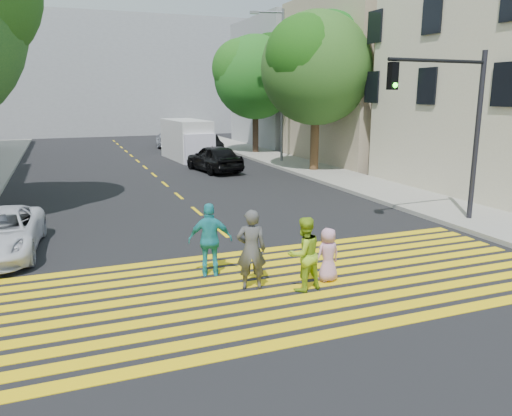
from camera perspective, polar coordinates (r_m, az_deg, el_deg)
ground at (r=10.29m, az=6.16°, el=-11.15°), size 120.00×120.00×0.00m
sidewalk_right at (r=26.95m, az=7.69°, el=4.02°), size 3.00×60.00×0.15m
crosswalk at (r=11.34m, az=3.18°, el=-8.71°), size 13.40×5.30×0.01m
lane_line at (r=31.41m, az=-13.00°, el=4.93°), size 0.12×34.40×0.01m
building_right_tan at (r=33.50m, az=14.63°, el=13.90°), size 10.00×10.00×10.00m
building_right_grey at (r=42.95m, az=5.84°, el=13.93°), size 10.00×10.00×10.00m
backdrop_block at (r=56.52m, az=-17.24°, el=14.19°), size 30.00×8.00×12.00m
tree_right_near at (r=27.44m, az=7.01°, el=16.19°), size 7.52×7.42×8.57m
tree_right_far at (r=35.67m, az=0.06°, el=15.21°), size 7.17×6.84×8.32m
pedestrian_man at (r=10.83m, az=-0.55°, el=-4.77°), size 0.75×0.60×1.78m
pedestrian_woman at (r=10.83m, az=5.50°, el=-5.25°), size 0.89×0.75×1.63m
pedestrian_child at (r=11.46m, az=8.22°, el=-5.32°), size 0.66×0.48×1.25m
pedestrian_extra at (r=11.66m, az=-5.24°, el=-3.64°), size 1.10×0.69×1.74m
dark_car_near at (r=27.57m, az=-4.82°, el=5.70°), size 2.45×4.61×1.49m
silver_car at (r=41.18m, az=-10.14°, el=7.72°), size 2.36×4.41×1.22m
dark_car_parked at (r=37.02m, az=-5.46°, el=7.34°), size 1.36×3.84×1.26m
white_van at (r=32.90m, az=-7.80°, el=7.60°), size 2.40×5.53×2.54m
traffic_signal at (r=16.90m, az=21.78°, el=9.92°), size 3.76×0.45×5.51m
street_lamp at (r=30.71m, az=2.68°, el=14.72°), size 2.02×0.61×9.00m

